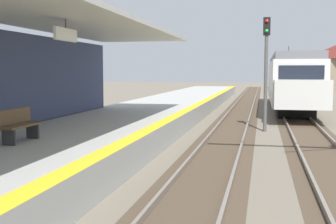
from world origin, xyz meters
TOP-DOWN VIEW (x-y plane):
  - station_platform at (-2.50, 16.00)m, footprint 5.00×80.00m
  - track_pair_nearest_platform at (1.90, 20.00)m, footprint 2.34×120.00m
  - track_pair_middle at (5.30, 20.00)m, footprint 2.34×120.00m
  - approaching_train at (5.30, 33.89)m, footprint 2.93×19.60m
  - rail_signal_post at (3.46, 21.70)m, footprint 0.32×0.34m
  - platform_bench at (-3.02, 11.55)m, footprint 0.45×1.60m

SIDE VIEW (x-z plane):
  - track_pair_nearest_platform at x=1.90m, z-range -0.03..0.13m
  - track_pair_middle at x=5.30m, z-range -0.03..0.13m
  - station_platform at x=-2.50m, z-range 0.00..0.90m
  - platform_bench at x=-3.02m, z-range 0.93..1.81m
  - approaching_train at x=5.30m, z-range -0.20..4.56m
  - rail_signal_post at x=3.46m, z-range 0.59..5.79m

